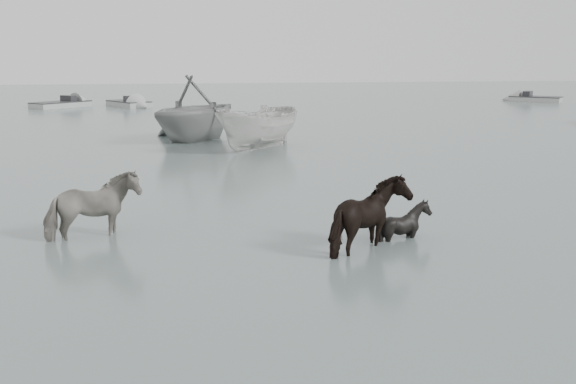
% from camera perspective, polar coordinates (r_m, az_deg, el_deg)
% --- Properties ---
extents(ground, '(140.00, 140.00, 0.00)m').
position_cam_1_polar(ground, '(12.22, -1.88, -6.48)').
color(ground, slate).
rests_on(ground, ground).
extents(pony_pinto, '(2.03, 1.47, 1.56)m').
position_cam_1_polar(pony_pinto, '(14.82, -15.26, -0.60)').
color(pony_pinto, black).
rests_on(pony_pinto, ground).
extents(pony_dark, '(1.91, 2.03, 1.63)m').
position_cam_1_polar(pony_dark, '(13.47, 6.69, -1.29)').
color(pony_dark, black).
rests_on(pony_dark, ground).
extents(pony_black, '(1.31, 1.25, 1.14)m').
position_cam_1_polar(pony_black, '(14.53, 9.23, -1.42)').
color(pony_black, black).
rests_on(pony_black, ground).
extents(rowboat_trail, '(6.92, 7.06, 2.82)m').
position_cam_1_polar(rowboat_trail, '(30.27, -7.29, 6.76)').
color(rowboat_trail, '#939693').
rests_on(rowboat_trail, ground).
extents(boat_small, '(4.34, 4.64, 1.79)m').
position_cam_1_polar(boat_small, '(27.21, -2.34, 5.25)').
color(boat_small, beige).
rests_on(boat_small, ground).
extents(skiff_mid, '(3.82, 4.79, 0.75)m').
position_cam_1_polar(skiff_mid, '(48.95, -12.48, 7.04)').
color(skiff_mid, '#9B9E9B').
rests_on(skiff_mid, ground).
extents(skiff_star, '(4.80, 4.29, 0.75)m').
position_cam_1_polar(skiff_star, '(55.35, 19.00, 7.15)').
color(skiff_star, '#A3A39F').
rests_on(skiff_star, ground).
extents(skiff_far, '(4.85, 4.89, 0.75)m').
position_cam_1_polar(skiff_far, '(49.44, -17.53, 6.82)').
color(skiff_far, '#9FA2A0').
rests_on(skiff_far, ground).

